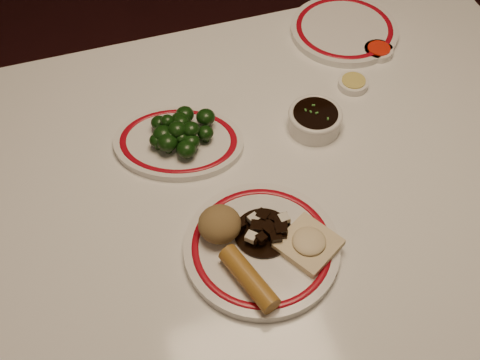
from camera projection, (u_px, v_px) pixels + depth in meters
name	position (u px, v px, depth m)	size (l,w,h in m)	color
ground	(276.00, 328.00, 1.74)	(7.00, 7.00, 0.00)	black
dining_table	(291.00, 193.00, 1.22)	(1.20, 0.90, 0.75)	white
main_plate	(262.00, 248.00, 1.02)	(0.30, 0.30, 0.02)	white
rice_mound	(220.00, 224.00, 1.01)	(0.07, 0.07, 0.05)	olive
spring_roll	(249.00, 278.00, 0.95)	(0.03, 0.03, 0.12)	#AC772A
fried_wonton	(309.00, 243.00, 1.00)	(0.12, 0.12, 0.02)	beige
stirfry_heap	(265.00, 228.00, 1.02)	(0.10, 0.10, 0.03)	black
broccoli_plate	(179.00, 142.00, 1.16)	(0.30, 0.28, 0.02)	white
broccoli_pile	(179.00, 131.00, 1.14)	(0.14, 0.12, 0.05)	#23471C
soy_bowl	(315.00, 120.00, 1.18)	(0.10, 0.10, 0.04)	white
sweet_sour_dish	(378.00, 51.00, 1.33)	(0.06, 0.06, 0.02)	white
mustard_dish	(353.00, 83.00, 1.27)	(0.06, 0.06, 0.02)	white
far_plate	(344.00, 30.00, 1.37)	(0.27, 0.27, 0.02)	white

